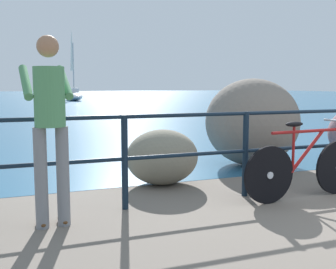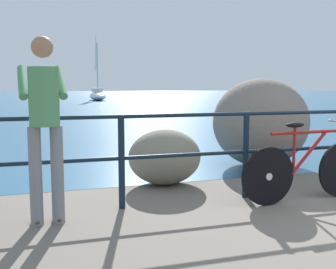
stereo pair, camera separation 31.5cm
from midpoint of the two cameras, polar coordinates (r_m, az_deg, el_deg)
The scene contains 7 objects.
ground_plane at distance 22.99m, azimuth -7.47°, elevation 3.29°, with size 120.00×120.00×0.10m, color #6B6056.
sea_surface at distance 50.41m, azimuth -12.96°, elevation 5.11°, with size 120.00×90.00×0.01m, color #285B7F.
bicycle at distance 5.09m, azimuth 20.19°, elevation -4.29°, with size 1.70×0.48×0.92m.
person_at_railing at distance 4.04m, azimuth -14.44°, elevation 1.75°, with size 0.47×0.65×1.78m.
breakwater_boulder_main at distance 7.03m, azimuth 13.86°, elevation 1.60°, with size 1.59×1.45×1.44m.
breakwater_boulder_left at distance 5.59m, azimuth 1.17°, elevation -3.11°, with size 0.98×0.83×0.74m.
sailboat at distance 37.01m, azimuth -9.41°, elevation 5.73°, with size 1.32×4.41×6.16m.
Camera 2 is at (-3.82, -2.66, 1.33)m, focal length 44.47 mm.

